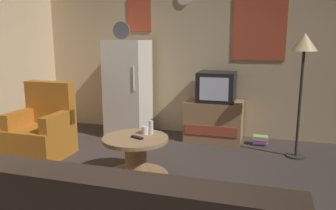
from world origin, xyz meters
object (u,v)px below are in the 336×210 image
tv_stand (214,121)px  wine_glass (151,127)px  standing_lamp (304,52)px  fridge (128,88)px  book_stack (260,140)px  remote_control (137,137)px  armchair (43,131)px  coffee_table (136,158)px  mug_ceramic_white (145,130)px  crt_tv (217,87)px

tv_stand → wine_glass: wine_glass is taller
standing_lamp → fridge: bearing=172.9°
wine_glass → book_stack: (1.18, 1.42, -0.48)m
tv_stand → book_stack: tv_stand is taller
tv_stand → remote_control: (-0.56, -1.70, 0.18)m
armchair → fridge: bearing=60.2°
coffee_table → mug_ceramic_white: mug_ceramic_white is taller
tv_stand → wine_glass: 1.57m
remote_control → armchair: size_ratio=0.16×
tv_stand → armchair: 2.44m
standing_lamp → mug_ceramic_white: (-1.69, -1.08, -0.84)m
fridge → crt_tv: 1.38m
tv_stand → crt_tv: bearing=-2.1°
mug_ceramic_white → fridge: bearing=120.0°
book_stack → armchair: bearing=-155.0°
tv_stand → book_stack: bearing=-4.8°
crt_tv → armchair: size_ratio=0.56×
wine_glass → mug_ceramic_white: wine_glass is taller
crt_tv → coffee_table: bearing=-110.5°
wine_glass → book_stack: bearing=50.3°
wine_glass → book_stack: 1.90m
book_stack → standing_lamp: bearing=-39.3°
tv_stand → mug_ceramic_white: bearing=-109.6°
tv_stand → standing_lamp: size_ratio=0.53×
wine_glass → crt_tv: bearing=71.1°
coffee_table → remote_control: remote_control is taller
wine_glass → armchair: (-1.56, 0.14, -0.21)m
tv_stand → book_stack: size_ratio=4.00×
remote_control → book_stack: 2.10m
tv_stand → crt_tv: 0.52m
crt_tv → coffee_table: (-0.62, -1.66, -0.59)m
wine_glass → armchair: bearing=174.9°
coffee_table → remote_control: 0.25m
coffee_table → remote_control: bearing=-46.0°
armchair → coffee_table: bearing=-12.6°
armchair → book_stack: (2.74, 1.28, -0.27)m
mug_ceramic_white → standing_lamp: bearing=32.5°
crt_tv → coffee_table: size_ratio=0.75×
fridge → mug_ceramic_white: fridge is taller
fridge → armchair: 1.46m
coffee_table → wine_glass: size_ratio=4.80×
standing_lamp → mug_ceramic_white: size_ratio=17.67×
remote_control → armchair: bearing=-170.8°
remote_control → fridge: bearing=139.3°
standing_lamp → armchair: standing_lamp is taller
book_stack → tv_stand: bearing=175.2°
crt_tv → standing_lamp: 1.32m
wine_glass → remote_control: bearing=-110.5°
remote_control → book_stack: size_ratio=0.71×
coffee_table → remote_control: (0.03, -0.04, 0.25)m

